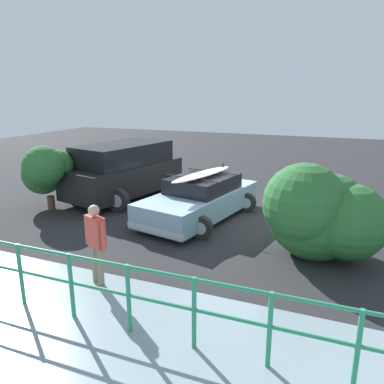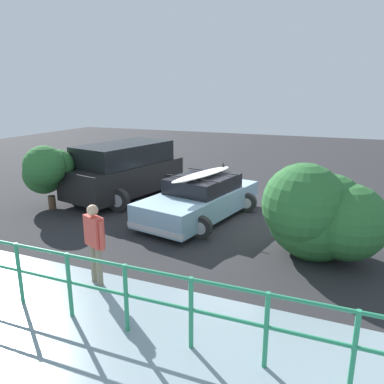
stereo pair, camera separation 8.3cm
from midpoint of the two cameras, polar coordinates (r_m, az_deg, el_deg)
name	(u,v)px [view 1 (the left image)]	position (r m, az deg, el deg)	size (l,w,h in m)	color
ground_plane	(225,216)	(11.34, 4.91, -3.69)	(44.00, 44.00, 0.02)	#28282B
sedan_car	(200,198)	(10.96, 1.07, -0.96)	(2.85, 4.53, 1.52)	#8CADC6
suv_car	(124,170)	(13.24, -10.46, 3.27)	(3.17, 4.61, 1.91)	black
person_bystander	(96,237)	(7.37, -14.78, -6.70)	(0.58, 0.35, 1.61)	gray
railing_fence	(160,296)	(5.74, -5.33, -15.55)	(7.62, 0.15, 1.13)	#2D9366
bush_near_left	(319,214)	(8.74, 18.47, -3.24)	(2.67, 2.26, 2.27)	brown
bush_near_right	(46,169)	(12.56, -21.50, 3.26)	(1.81, 1.75, 2.07)	brown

